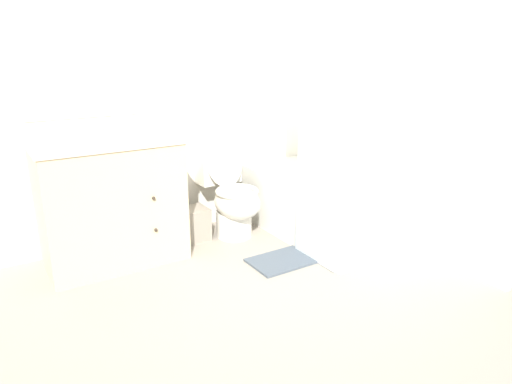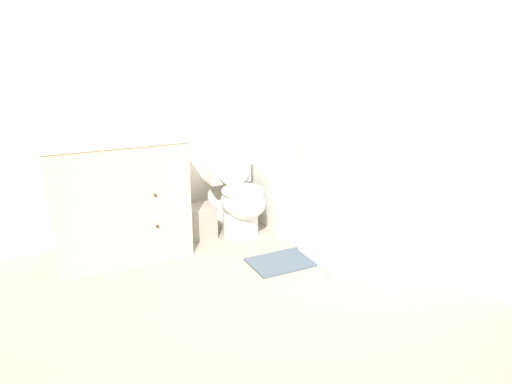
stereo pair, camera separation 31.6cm
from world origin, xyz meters
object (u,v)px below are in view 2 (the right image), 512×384
Objects in this scene: sink_faucet at (106,128)px; bathtub at (327,206)px; hand_towel_folded at (64,141)px; wastebasket at (198,222)px; bath_towel_folded at (342,187)px; tissue_box at (150,128)px; soap_dispenser at (167,124)px; toilet at (238,194)px; bath_mat at (282,262)px; vanity_cabinet at (117,196)px.

bathtub is at bearing -20.42° from sink_faucet.
sink_faucet is 0.58× the size of hand_towel_folded.
bathtub is 5.53× the size of hand_towel_folded.
wastebasket is (0.62, -0.16, -0.80)m from sink_faucet.
sink_faucet is at bearing 159.58° from bathtub.
tissue_box is at bearing 147.46° from bath_towel_folded.
tissue_box is at bearing -160.25° from soap_dispenser.
sink_faucet is 1.78m from bath_towel_folded.
sink_faucet is 0.18× the size of toilet.
bathtub is 4.81× the size of bath_towel_folded.
bath_mat is (0.06, -0.65, -0.34)m from toilet.
wastebasket is (-0.97, 0.43, -0.12)m from bathtub.
soap_dispenser is 1.36m from bath_towel_folded.
bathtub reaches higher than bath_mat.
vanity_cabinet is 0.96m from toilet.
bath_towel_folded is at bearing -19.56° from hand_towel_folded.
bath_towel_folded is (1.43, -0.79, 0.09)m from vanity_cabinet.
vanity_cabinet is at bearing 177.66° from toilet.
toilet is at bearing 151.05° from bathtub.
toilet is 0.60× the size of bathtub.
vanity_cabinet is 7.98× the size of tissue_box.
wastebasket is at bearing 12.67° from tissue_box.
bath_mat is (0.60, -0.70, -0.95)m from soap_dispenser.
vanity_cabinet is at bearing 27.51° from hand_towel_folded.
vanity_cabinet is 0.56m from tissue_box.
bath_towel_folded is 0.69m from bath_mat.
vanity_cabinet is 3.93× the size of hand_towel_folded.
bath_mat is at bearing -84.88° from toilet.
soap_dispenser reaches higher than toilet.
sink_faucet is 0.50× the size of bath_towel_folded.
tissue_box reaches higher than toilet.
bath_mat is (-0.42, 0.10, -0.54)m from bath_towel_folded.
wastebasket is 2.17× the size of tissue_box.
soap_dispenser reaches higher than hand_towel_folded.
bath_towel_folded is at bearing -13.16° from bath_mat.
vanity_cabinet is at bearing -176.70° from wastebasket.
bathtub is 0.70m from bath_mat.
tissue_box is (-0.36, -0.08, 0.81)m from wastebasket.
toilet reaches higher than bathtub.
hand_towel_folded is at bearing -131.13° from sink_faucet.
soap_dispenser reaches higher than tissue_box.
toilet reaches higher than bath_towel_folded.
wastebasket is (0.62, 0.04, -0.33)m from vanity_cabinet.
vanity_cabinet is at bearing 170.51° from tissue_box.
bathtub is 5.18× the size of wastebasket.
tissue_box is 0.43× the size of bath_towel_folded.
toilet is 0.40m from wastebasket.
vanity_cabinet is 0.70m from wastebasket.
bath_towel_folded is (1.43, -0.99, -0.39)m from sink_faucet.
sink_faucet is at bearing 137.45° from tissue_box.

